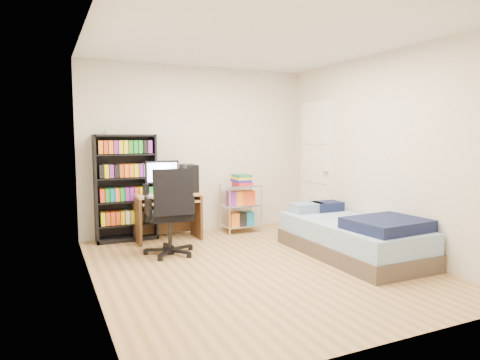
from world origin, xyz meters
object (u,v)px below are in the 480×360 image
media_shelf (126,186)px  computer_desk (172,197)px  office_chair (171,228)px  bed (353,236)px

media_shelf → computer_desk: (0.62, -0.17, -0.16)m
media_shelf → office_chair: (0.36, -0.99, -0.42)m
media_shelf → computer_desk: media_shelf is taller
office_chair → media_shelf: bearing=113.0°
computer_desk → media_shelf: bearing=164.9°
office_chair → computer_desk: bearing=75.4°
computer_desk → office_chair: (-0.26, -0.82, -0.26)m
media_shelf → bed: size_ratio=0.80×
computer_desk → office_chair: computer_desk is taller
media_shelf → bed: bearing=-39.6°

